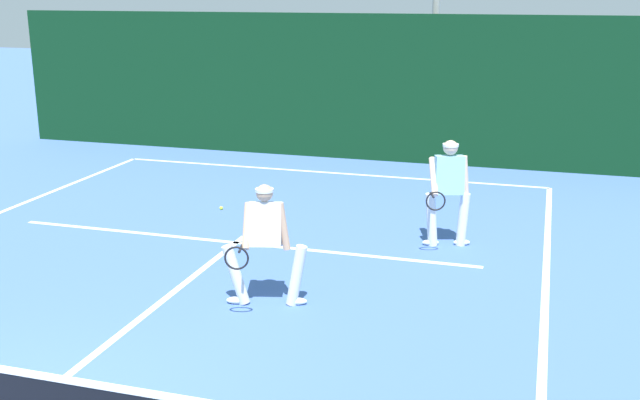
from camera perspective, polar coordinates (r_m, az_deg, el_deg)
The scene contains 7 objects.
court_line_baseline_far at distance 16.61m, azimuth 0.39°, elevation 2.10°, with size 9.43×0.10×0.01m, color white.
court_line_service at distance 12.09m, azimuth -6.31°, elevation -3.19°, with size 7.69×0.10×0.01m, color white.
court_line_centre at distance 9.71m, azimuth -12.95°, elevation -8.33°, with size 0.10×6.40×0.01m, color white.
player_near at distance 9.46m, azimuth -4.16°, elevation -3.02°, with size 1.08×0.90×1.58m.
player_far at distance 11.80m, azimuth 9.62°, elevation 0.87°, with size 0.75×0.90×1.67m.
tennis_ball at distance 13.90m, azimuth -7.43°, elevation -0.60°, with size 0.07×0.07×0.07m, color #D1E033.
back_fence_windscreen at distance 17.79m, azimuth 1.83°, elevation 8.46°, with size 16.83×0.12×3.35m, color black.
Camera 1 is at (4.56, -4.45, 3.87)m, focal length 42.62 mm.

